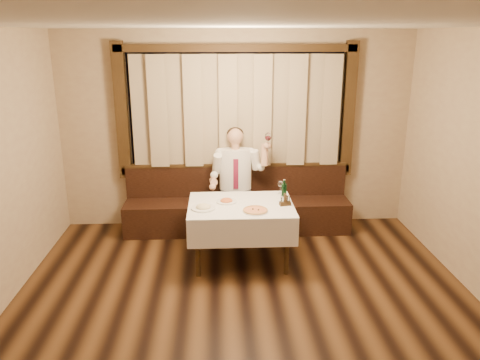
{
  "coord_description": "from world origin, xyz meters",
  "views": [
    {
      "loc": [
        -0.27,
        -3.62,
        2.71
      ],
      "look_at": [
        0.0,
        1.9,
        1.0
      ],
      "focal_mm": 35.0,
      "sensor_mm": 36.0,
      "label": 1
    }
  ],
  "objects_px": {
    "banquette": "(237,209)",
    "pizza": "(255,210)",
    "pasta_red": "(226,199)",
    "pasta_cream": "(203,206)",
    "green_bottle": "(284,193)",
    "cruet_caddy": "(285,201)",
    "dining_table": "(241,212)",
    "seated_man": "(236,174)"
  },
  "relations": [
    {
      "from": "seated_man",
      "to": "pizza",
      "type": "bearing_deg",
      "value": -81.71
    },
    {
      "from": "dining_table",
      "to": "pasta_red",
      "type": "relative_size",
      "value": 5.12
    },
    {
      "from": "banquette",
      "to": "cruet_caddy",
      "type": "relative_size",
      "value": 22.21
    },
    {
      "from": "pizza",
      "to": "pasta_red",
      "type": "xyz_separation_m",
      "value": [
        -0.33,
        0.34,
        0.02
      ]
    },
    {
      "from": "pasta_red",
      "to": "cruet_caddy",
      "type": "height_order",
      "value": "cruet_caddy"
    },
    {
      "from": "pizza",
      "to": "cruet_caddy",
      "type": "height_order",
      "value": "cruet_caddy"
    },
    {
      "from": "dining_table",
      "to": "seated_man",
      "type": "distance_m",
      "value": 0.96
    },
    {
      "from": "pasta_red",
      "to": "pasta_cream",
      "type": "distance_m",
      "value": 0.35
    },
    {
      "from": "pizza",
      "to": "cruet_caddy",
      "type": "relative_size",
      "value": 2.12
    },
    {
      "from": "pasta_cream",
      "to": "seated_man",
      "type": "height_order",
      "value": "seated_man"
    },
    {
      "from": "pizza",
      "to": "pasta_red",
      "type": "distance_m",
      "value": 0.47
    },
    {
      "from": "dining_table",
      "to": "pasta_red",
      "type": "height_order",
      "value": "pasta_red"
    },
    {
      "from": "banquette",
      "to": "dining_table",
      "type": "distance_m",
      "value": 1.08
    },
    {
      "from": "banquette",
      "to": "dining_table",
      "type": "relative_size",
      "value": 2.52
    },
    {
      "from": "pizza",
      "to": "cruet_caddy",
      "type": "xyz_separation_m",
      "value": [
        0.37,
        0.19,
        0.04
      ]
    },
    {
      "from": "pizza",
      "to": "banquette",
      "type": "bearing_deg",
      "value": 96.95
    },
    {
      "from": "seated_man",
      "to": "dining_table",
      "type": "bearing_deg",
      "value": -88.93
    },
    {
      "from": "pasta_cream",
      "to": "seated_man",
      "type": "relative_size",
      "value": 0.19
    },
    {
      "from": "pizza",
      "to": "green_bottle",
      "type": "distance_m",
      "value": 0.49
    },
    {
      "from": "cruet_caddy",
      "to": "seated_man",
      "type": "height_order",
      "value": "seated_man"
    },
    {
      "from": "banquette",
      "to": "seated_man",
      "type": "relative_size",
      "value": 2.13
    },
    {
      "from": "pizza",
      "to": "pasta_red",
      "type": "bearing_deg",
      "value": 134.22
    },
    {
      "from": "pizza",
      "to": "pasta_cream",
      "type": "height_order",
      "value": "pasta_cream"
    },
    {
      "from": "pasta_cream",
      "to": "pasta_red",
      "type": "bearing_deg",
      "value": 37.95
    },
    {
      "from": "pizza",
      "to": "seated_man",
      "type": "relative_size",
      "value": 0.2
    },
    {
      "from": "green_bottle",
      "to": "seated_man",
      "type": "distance_m",
      "value": 1.04
    },
    {
      "from": "pasta_red",
      "to": "cruet_caddy",
      "type": "bearing_deg",
      "value": -11.99
    },
    {
      "from": "cruet_caddy",
      "to": "pizza",
      "type": "bearing_deg",
      "value": -162.62
    },
    {
      "from": "banquette",
      "to": "green_bottle",
      "type": "relative_size",
      "value": 10.98
    },
    {
      "from": "dining_table",
      "to": "pizza",
      "type": "xyz_separation_m",
      "value": [
        0.16,
        -0.26,
        0.12
      ]
    },
    {
      "from": "banquette",
      "to": "pizza",
      "type": "height_order",
      "value": "banquette"
    },
    {
      "from": "pasta_cream",
      "to": "dining_table",
      "type": "bearing_deg",
      "value": 16.93
    },
    {
      "from": "dining_table",
      "to": "banquette",
      "type": "bearing_deg",
      "value": 90.0
    },
    {
      "from": "banquette",
      "to": "pasta_cream",
      "type": "height_order",
      "value": "banquette"
    },
    {
      "from": "pasta_cream",
      "to": "cruet_caddy",
      "type": "distance_m",
      "value": 0.98
    },
    {
      "from": "green_bottle",
      "to": "cruet_caddy",
      "type": "xyz_separation_m",
      "value": [
        0.0,
        -0.11,
        -0.07
      ]
    },
    {
      "from": "banquette",
      "to": "pizza",
      "type": "relative_size",
      "value": 10.48
    },
    {
      "from": "pasta_cream",
      "to": "pizza",
      "type": "bearing_deg",
      "value": -11.14
    },
    {
      "from": "cruet_caddy",
      "to": "pasta_cream",
      "type": "bearing_deg",
      "value": 174.67
    },
    {
      "from": "pasta_red",
      "to": "pasta_cream",
      "type": "relative_size",
      "value": 0.86
    },
    {
      "from": "banquette",
      "to": "seated_man",
      "type": "height_order",
      "value": "seated_man"
    },
    {
      "from": "banquette",
      "to": "green_bottle",
      "type": "height_order",
      "value": "green_bottle"
    }
  ]
}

